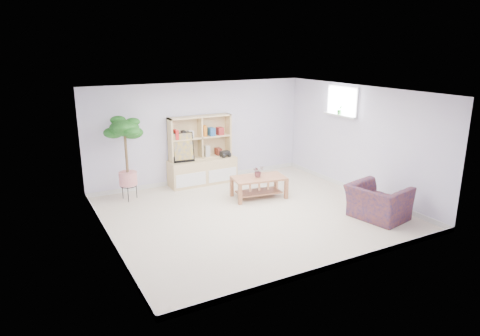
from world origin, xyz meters
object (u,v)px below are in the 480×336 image
storage_unit (202,151)px  floor_tree (127,159)px  coffee_table (259,187)px  armchair (378,200)px

storage_unit → floor_tree: 1.88m
coffee_table → floor_tree: bearing=163.2°
floor_tree → armchair: size_ratio=1.77×
floor_tree → storage_unit: bearing=8.7°
floor_tree → coffee_table: bearing=-25.7°
storage_unit → floor_tree: bearing=-171.3°
floor_tree → armchair: bearing=-40.3°
storage_unit → armchair: size_ratio=1.60×
storage_unit → armchair: 4.19m
coffee_table → floor_tree: size_ratio=0.63×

